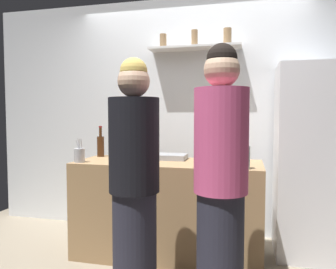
% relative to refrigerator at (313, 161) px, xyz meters
% --- Properties ---
extents(back_wall_assembly, '(4.80, 0.32, 2.60)m').
position_rel_refrigerator_xyz_m(back_wall_assembly, '(-1.20, 0.40, 0.42)').
color(back_wall_assembly, white).
rests_on(back_wall_assembly, ground).
extents(refrigerator, '(0.66, 0.63, 1.77)m').
position_rel_refrigerator_xyz_m(refrigerator, '(0.00, 0.00, 0.00)').
color(refrigerator, white).
rests_on(refrigerator, ground).
extents(counter, '(1.69, 0.66, 0.88)m').
position_rel_refrigerator_xyz_m(counter, '(-1.30, -0.33, -0.44)').
color(counter, '#9E7A51').
rests_on(counter, ground).
extents(baking_pan, '(0.34, 0.24, 0.05)m').
position_rel_refrigerator_xyz_m(baking_pan, '(-1.33, -0.17, 0.02)').
color(baking_pan, gray).
rests_on(baking_pan, counter).
extents(utensil_holder, '(0.10, 0.10, 0.22)m').
position_rel_refrigerator_xyz_m(utensil_holder, '(-2.07, -0.56, 0.06)').
color(utensil_holder, '#B2B2B7').
rests_on(utensil_holder, counter).
extents(wine_bottle_pale_glass, '(0.07, 0.07, 0.35)m').
position_rel_refrigerator_xyz_m(wine_bottle_pale_glass, '(-0.91, -0.56, 0.13)').
color(wine_bottle_pale_glass, '#B2BFB2').
rests_on(wine_bottle_pale_glass, counter).
extents(wine_bottle_amber_glass, '(0.07, 0.07, 0.32)m').
position_rel_refrigerator_xyz_m(wine_bottle_amber_glass, '(-2.06, -0.14, 0.12)').
color(wine_bottle_amber_glass, '#472814').
rests_on(wine_bottle_amber_glass, counter).
extents(wine_bottle_dark_glass, '(0.07, 0.07, 0.32)m').
position_rel_refrigerator_xyz_m(wine_bottle_dark_glass, '(-0.80, -0.44, 0.12)').
color(wine_bottle_dark_glass, black).
rests_on(wine_bottle_dark_glass, counter).
extents(water_bottle_plastic, '(0.09, 0.09, 0.23)m').
position_rel_refrigerator_xyz_m(water_bottle_plastic, '(-0.61, -0.59, 0.10)').
color(water_bottle_plastic, silver).
rests_on(water_bottle_plastic, counter).
extents(person_pink_top, '(0.34, 0.34, 1.75)m').
position_rel_refrigerator_xyz_m(person_pink_top, '(-0.75, -1.17, -0.01)').
color(person_pink_top, '#262633').
rests_on(person_pink_top, ground).
extents(person_blonde, '(0.34, 0.34, 1.69)m').
position_rel_refrigerator_xyz_m(person_blonde, '(-1.33, -1.16, -0.05)').
color(person_blonde, '#262633').
rests_on(person_blonde, ground).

